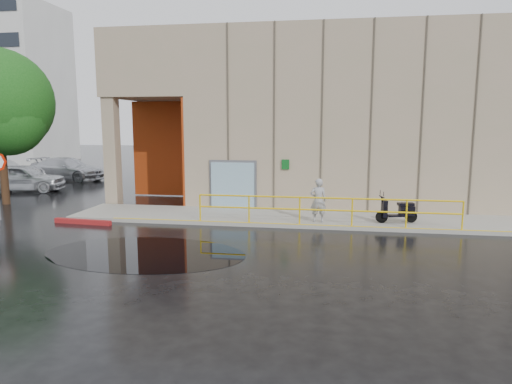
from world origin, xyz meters
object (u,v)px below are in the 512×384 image
person (318,200)px  tree_near (0,106)px  car_a (22,178)px  scooter (398,204)px  red_curb (83,222)px  car_c (68,169)px

person → tree_near: bearing=-11.0°
person → car_a: person is taller
scooter → car_a: (-19.65, 5.74, -0.06)m
red_curb → tree_near: (-5.77, 3.40, 4.53)m
red_curb → car_c: car_c is taller
scooter → tree_near: 18.17m
person → car_c: person is taller
car_c → tree_near: size_ratio=0.72×
scooter → car_a: size_ratio=0.35×
scooter → car_c: 22.77m
car_a → tree_near: (1.98, -3.78, 3.83)m
red_curb → car_a: 10.59m
person → scooter: bearing=-175.9°
car_a → car_c: bearing=-9.4°
car_c → tree_near: bearing=-156.3°
car_a → tree_near: size_ratio=0.63×
person → car_c: 20.42m
person → scooter: 2.95m
car_c → tree_near: (2.31, -8.96, 3.86)m
person → car_a: bearing=-22.1°
red_curb → tree_near: bearing=149.5°
person → red_curb: size_ratio=0.69×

